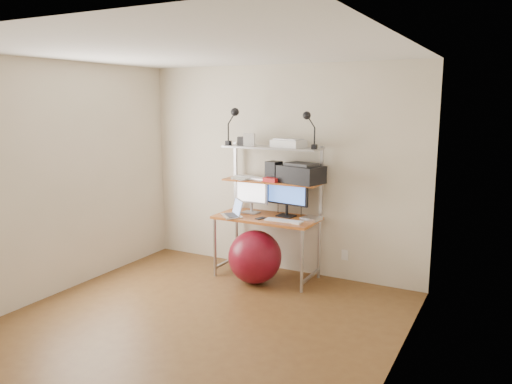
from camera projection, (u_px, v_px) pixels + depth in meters
room at (196, 194)px, 4.49m from camera, size 3.60×3.60×3.60m
computer_desk at (269, 198)px, 5.85m from camera, size 1.20×0.60×1.57m
wall_outlet at (345, 255)px, 5.83m from camera, size 0.08×0.01×0.12m
monitor_silver at (252, 192)px, 6.00m from camera, size 0.43×0.16×0.48m
monitor_black at (287, 193)px, 5.81m from camera, size 0.55×0.18×0.55m
laptop at (234, 213)px, 5.85m from camera, size 0.37×0.37×0.26m
keyboard at (284, 221)px, 5.61m from camera, size 0.44×0.14×0.01m
mouse at (297, 223)px, 5.48m from camera, size 0.10×0.07×0.03m
mac_mini at (311, 219)px, 5.66m from camera, size 0.22×0.22×0.04m
phone at (261, 218)px, 5.73m from camera, size 0.10×0.14×0.01m
printer at (301, 173)px, 5.69m from camera, size 0.55×0.44×0.23m
nas_cube at (274, 171)px, 5.87m from camera, size 0.19×0.19×0.22m
red_box at (271, 180)px, 5.77m from camera, size 0.19×0.15×0.05m
scanner at (289, 143)px, 5.72m from camera, size 0.41×0.31×0.10m
box_white at (249, 140)px, 5.88m from camera, size 0.15×0.14×0.15m
box_grey at (242, 141)px, 6.01m from camera, size 0.13×0.13×0.10m
clip_lamp_left at (234, 118)px, 5.87m from camera, size 0.18×0.10×0.44m
clip_lamp_right at (308, 122)px, 5.50m from camera, size 0.16×0.09×0.41m
exercise_ball at (255, 257)px, 5.73m from camera, size 0.62×0.62×0.62m
paper_stack at (244, 177)px, 6.05m from camera, size 0.42×0.43×0.02m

